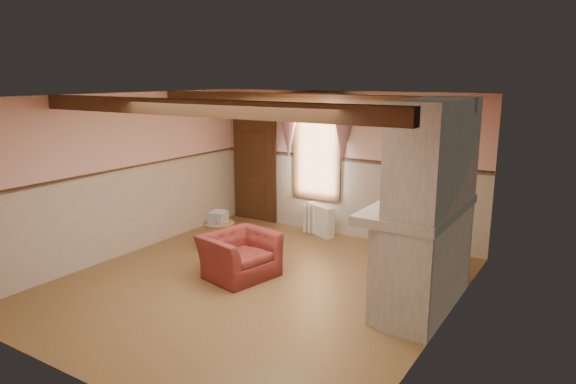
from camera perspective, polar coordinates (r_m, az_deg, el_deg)
The scene contains 26 objects.
floor at distance 7.89m, azimuth -3.67°, elevation -10.19°, with size 5.50×6.00×0.01m, color brown.
ceiling at distance 7.27m, azimuth -3.99°, elevation 10.59°, with size 5.50×6.00×0.01m, color silver.
wall_back at distance 9.99m, azimuth 6.32°, elevation 3.05°, with size 5.50×0.02×2.80m, color #DDA699.
wall_front at distance 5.41m, azimuth -22.88°, elevation -6.27°, with size 5.50×0.02×2.80m, color #DDA699.
wall_left at distance 9.31m, azimuth -17.69°, elevation 1.81°, with size 0.02×6.00×2.80m, color #DDA699.
wall_right at distance 6.29m, azimuth 16.95°, elevation -3.21°, with size 0.02×6.00×2.80m, color #DDA699.
wainscot at distance 7.63m, azimuth -3.75°, elevation -4.99°, with size 5.50×6.00×1.50m, color beige, non-canonical shape.
chair_rail at distance 7.43m, azimuth -3.84°, elevation 0.52°, with size 5.50×6.00×0.08m, color black, non-canonical shape.
firebox at distance 7.34m, azimuth 12.04°, elevation -8.45°, with size 0.20×0.95×0.90m, color black.
armchair at distance 8.09m, azimuth -5.44°, elevation -7.00°, with size 1.06×0.93×0.69m, color maroon.
side_table at distance 9.18m, azimuth -7.64°, elevation -5.09°, with size 0.54×0.54×0.55m, color brown.
book_stack at distance 9.11m, azimuth -7.78°, elevation -2.77°, with size 0.26×0.32×0.20m, color #B7AD8C.
radiator at distance 10.14m, azimuth 3.55°, elevation -3.13°, with size 0.70×0.18×0.60m, color white.
bowl at distance 7.12m, azimuth 14.71°, elevation -0.70°, with size 0.38×0.38×0.09m, color brown.
mantel_clock at distance 7.71m, azimuth 16.20°, elevation 0.64°, with size 0.14×0.24×0.20m, color black.
oil_lamp at distance 7.47m, azimuth 15.68°, elevation 0.60°, with size 0.11×0.11×0.28m, color gold.
candle_red at distance 6.58m, azimuth 13.21°, elevation -1.40°, with size 0.06×0.06×0.16m, color maroon.
jar_yellow at distance 6.40m, azimuth 12.61°, elevation -1.95°, with size 0.06×0.06×0.12m, color gold.
fireplace at distance 6.94m, azimuth 15.69°, elevation -1.67°, with size 0.85×2.00×2.80m, color gray.
mantel at distance 7.00m, azimuth 14.27°, elevation -1.80°, with size 1.05×2.05×0.12m, color gray.
overmantel_mirror at distance 6.93m, azimuth 13.09°, elevation 3.28°, with size 0.06×1.44×1.04m, color silver.
door at distance 11.06m, azimuth -3.69°, elevation 2.21°, with size 1.10×0.10×2.10m, color black.
window at distance 10.20m, azimuth 3.24°, elevation 4.73°, with size 1.06×0.08×2.02m, color white.
window_drapes at distance 10.05m, azimuth 3.03°, elevation 8.06°, with size 1.30×0.14×1.40m, color gray.
ceiling_beam_front at distance 6.34m, azimuth -10.45°, elevation 9.19°, with size 5.50×0.18×0.20m, color black.
ceiling_beam_back at distance 8.27m, azimuth 0.99°, elevation 10.19°, with size 5.50×0.18×0.20m, color black.
Camera 1 is at (4.27, -5.87, 3.07)m, focal length 32.00 mm.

